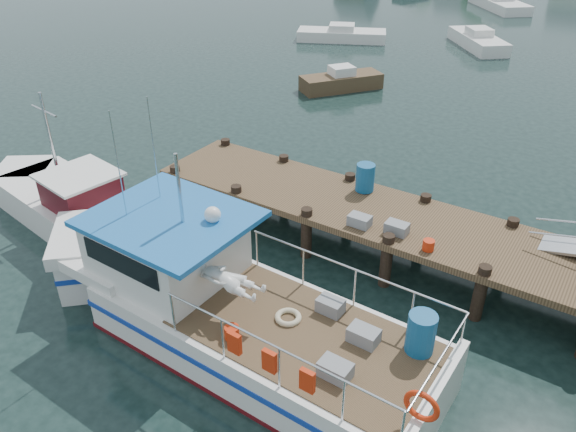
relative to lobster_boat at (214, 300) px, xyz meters
The scene contains 7 objects.
ground_plane 5.38m from the lobster_boat, 83.30° to the left, with size 160.00×160.00×0.00m, color black.
lobster_boat is the anchor object (origin of this frame).
work_boat 7.30m from the lobster_boat, 168.13° to the left, with size 8.08×3.44×4.22m.
moored_rowboat 19.16m from the lobster_boat, 109.51° to the left, with size 3.67×4.33×1.24m.
moored_a 29.77m from the lobster_boat, 112.69° to the left, with size 6.30×4.39×1.11m.
moored_b 30.91m from the lobster_boat, 95.67° to the left, with size 5.18×5.61×1.26m.
moored_d 45.20m from the lobster_boat, 97.00° to the left, with size 6.60×7.08×1.23m.
Camera 1 is at (6.49, -12.95, 9.47)m, focal length 35.00 mm.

